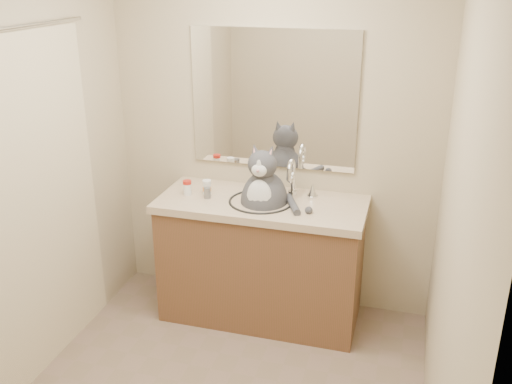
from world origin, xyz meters
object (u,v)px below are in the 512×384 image
at_px(grey_canister, 207,193).
at_px(cat, 264,197).
at_px(pill_bottle_redcap, 187,188).
at_px(pill_bottle_orange, 207,187).

bearing_deg(grey_canister, cat, 4.97).
bearing_deg(pill_bottle_redcap, grey_canister, -9.15).
bearing_deg(cat, grey_canister, -174.06).
distance_m(cat, grey_canister, 0.37).
xyz_separation_m(cat, pill_bottle_orange, (-0.40, 0.03, 0.01)).
bearing_deg(pill_bottle_redcap, cat, 0.93).
bearing_deg(grey_canister, pill_bottle_orange, 112.17).
distance_m(cat, pill_bottle_redcap, 0.52).
bearing_deg(pill_bottle_orange, cat, -4.84).
height_order(cat, pill_bottle_redcap, cat).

